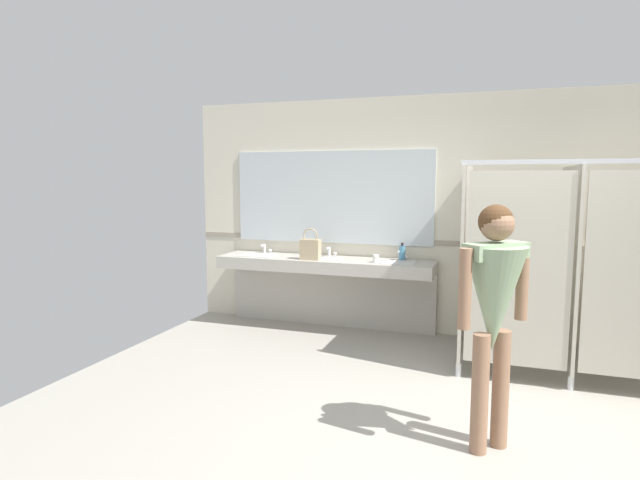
% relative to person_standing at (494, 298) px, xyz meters
% --- Properties ---
extents(ground_plane, '(7.47, 5.59, 0.10)m').
position_rel_person_standing_xyz_m(ground_plane, '(0.12, 0.03, -1.07)').
color(ground_plane, '#9E998E').
extents(wall_back, '(7.47, 0.12, 2.70)m').
position_rel_person_standing_xyz_m(wall_back, '(0.12, 2.59, 0.33)').
color(wall_back, beige).
rests_on(wall_back, ground_plane).
extents(wall_back_tile_band, '(7.47, 0.01, 0.06)m').
position_rel_person_standing_xyz_m(wall_back_tile_band, '(0.12, 2.52, 0.03)').
color(wall_back_tile_band, '#9E937F').
rests_on(wall_back_tile_band, wall_back).
extents(vanity_counter, '(2.53, 0.55, 0.97)m').
position_rel_person_standing_xyz_m(vanity_counter, '(-1.88, 2.32, -0.39)').
color(vanity_counter, '#B2ADA3').
rests_on(vanity_counter, ground_plane).
extents(mirror_panel, '(2.43, 0.02, 1.10)m').
position_rel_person_standing_xyz_m(mirror_panel, '(-1.88, 2.51, 0.53)').
color(mirror_panel, silver).
rests_on(mirror_panel, wall_back).
extents(bathroom_stalls, '(1.90, 1.32, 1.93)m').
position_rel_person_standing_xyz_m(bathroom_stalls, '(0.64, 1.66, -0.01)').
color(bathroom_stalls, '#B2AD9E').
rests_on(bathroom_stalls, ground_plane).
extents(person_standing, '(0.57, 0.57, 1.61)m').
position_rel_person_standing_xyz_m(person_standing, '(0.00, 0.00, 0.00)').
color(person_standing, '#8C664C').
rests_on(person_standing, ground_plane).
extents(handbag, '(0.22, 0.12, 0.36)m').
position_rel_person_standing_xyz_m(handbag, '(-2.00, 2.10, -0.04)').
color(handbag, tan).
rests_on(handbag, vanity_counter).
extents(soap_dispenser, '(0.07, 0.07, 0.20)m').
position_rel_person_standing_xyz_m(soap_dispenser, '(-1.00, 2.40, -0.08)').
color(soap_dispenser, teal).
rests_on(soap_dispenser, vanity_counter).
extents(paper_cup, '(0.07, 0.07, 0.09)m').
position_rel_person_standing_xyz_m(paper_cup, '(-1.24, 2.12, -0.12)').
color(paper_cup, white).
rests_on(paper_cup, vanity_counter).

